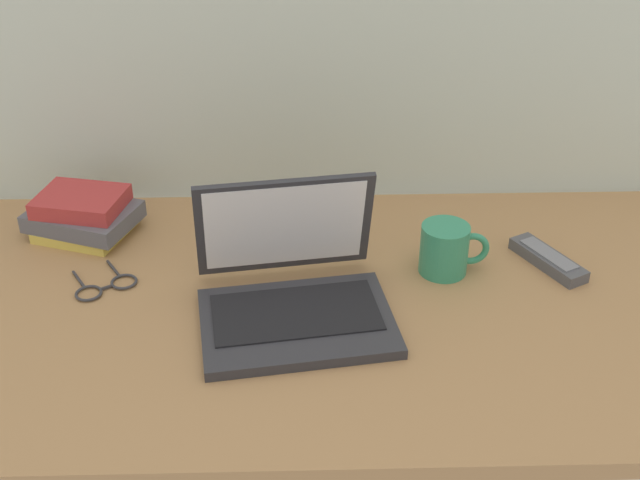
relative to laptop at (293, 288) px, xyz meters
name	(u,v)px	position (x,y,z in m)	size (l,w,h in m)	color
desk	(343,307)	(0.08, 0.03, -0.06)	(1.60, 0.76, 0.03)	#A87A4C
laptop	(293,288)	(0.00, 0.00, 0.00)	(0.34, 0.32, 0.21)	#2D2D33
coffee_mug	(446,248)	(0.27, 0.11, 0.00)	(0.12, 0.09, 0.09)	#338C66
remote_control_near	(548,259)	(0.46, 0.13, -0.03)	(0.12, 0.16, 0.02)	#4C4C51
eyeglasses	(106,286)	(-0.33, 0.07, -0.04)	(0.13, 0.14, 0.01)	#333338
book_stack	(83,215)	(-0.40, 0.27, -0.01)	(0.23, 0.20, 0.08)	#D8BF4C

